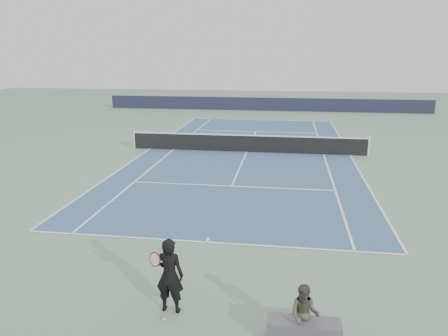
# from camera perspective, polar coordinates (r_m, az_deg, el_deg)

# --- Properties ---
(ground) EXTENTS (80.00, 80.00, 0.00)m
(ground) POSITION_cam_1_polar(r_m,az_deg,el_deg) (23.89, 3.00, 2.09)
(ground) COLOR slate
(court_surface) EXTENTS (10.97, 23.77, 0.01)m
(court_surface) POSITION_cam_1_polar(r_m,az_deg,el_deg) (23.88, 3.00, 2.11)
(court_surface) COLOR #365881
(court_surface) RESTS_ON ground
(tennis_net) EXTENTS (12.90, 0.10, 1.07)m
(tennis_net) POSITION_cam_1_polar(r_m,az_deg,el_deg) (23.78, 3.01, 3.28)
(tennis_net) COLOR silver
(tennis_net) RESTS_ON ground
(windscreen_far) EXTENTS (30.00, 0.25, 1.20)m
(windscreen_far) POSITION_cam_1_polar(r_m,az_deg,el_deg) (41.40, 5.42, 8.30)
(windscreen_far) COLOR black
(windscreen_far) RESTS_ON ground
(tennis_player) EXTENTS (0.77, 0.48, 1.64)m
(tennis_player) POSITION_cam_1_polar(r_m,az_deg,el_deg) (9.32, -7.14, -13.71)
(tennis_player) COLOR black
(tennis_player) RESTS_ON ground
(tennis_ball) EXTENTS (0.07, 0.07, 0.07)m
(tennis_ball) POSITION_cam_1_polar(r_m,az_deg,el_deg) (9.43, -7.85, -18.96)
(tennis_ball) COLOR #D5E52F
(tennis_ball) RESTS_ON ground
(spectator_bench) EXTENTS (1.42, 0.67, 1.17)m
(spectator_bench) POSITION_cam_1_polar(r_m,az_deg,el_deg) (8.73, 10.41, -19.21)
(spectator_bench) COLOR #504F53
(spectator_bench) RESTS_ON ground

